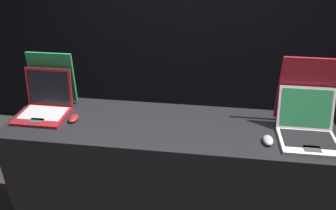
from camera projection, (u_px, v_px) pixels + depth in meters
name	position (u px, v px, depth m)	size (l,w,h in m)	color
wall_back	(190.00, 9.00, 3.29)	(8.00, 0.05, 2.80)	black
display_counter	(170.00, 181.00, 2.40)	(2.18, 0.59, 0.97)	black
laptop_front	(45.00, 104.00, 2.28)	(0.33, 0.32, 0.29)	maroon
mouse_front	(74.00, 118.00, 2.22)	(0.06, 0.10, 0.03)	maroon
promo_stand_front	(53.00, 80.00, 2.37)	(0.33, 0.07, 0.39)	black
laptop_back	(307.00, 128.00, 2.02)	(0.34, 0.38, 0.28)	silver
mouse_back	(268.00, 140.00, 1.99)	(0.06, 0.11, 0.04)	#B2B2B7
promo_stand_back	(305.00, 92.00, 2.12)	(0.34, 0.07, 0.45)	black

